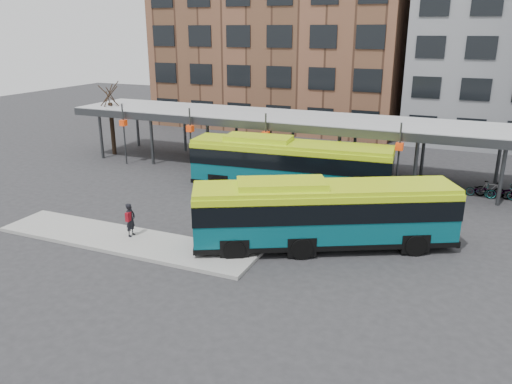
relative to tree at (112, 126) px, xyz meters
name	(u,v)px	position (x,y,z in m)	size (l,w,h in m)	color
ground	(248,237)	(18.00, -12.00, -2.43)	(120.00, 120.00, 0.00)	#28282B
boarding_island	(125,240)	(12.50, -15.00, -2.34)	(14.00, 3.00, 0.18)	gray
canopy	(320,122)	(17.94, 0.87, 1.47)	(40.00, 6.53, 4.80)	#999B9E
tree	(112,126)	(0.00, 0.00, 0.00)	(1.64, 1.64, 5.60)	black
building_brick	(284,22)	(8.00, 20.00, 8.57)	(26.00, 14.00, 22.00)	brown
bus_front	(323,213)	(21.83, -11.69, -0.62)	(12.43, 8.15, 3.48)	#08515C
bus_rear	(289,164)	(17.31, -3.89, -0.56)	(13.26, 3.93, 3.60)	#08515C
pedestrian	(130,220)	(12.59, -14.56, -1.37)	(0.47, 0.68, 1.73)	black
bike_rack	(505,192)	(30.43, -0.14, -1.94)	(4.74, 1.03, 1.06)	slate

